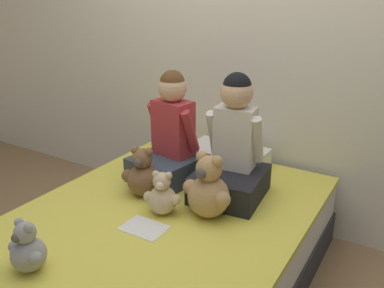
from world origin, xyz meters
The scene contains 10 objects.
wall_behind_bed centered at (0.00, 1.02, 1.25)m, with size 8.00×0.06×2.50m.
bed centered at (0.00, 0.00, 0.22)m, with size 1.36×1.88×0.44m.
child_on_left centered at (-0.20, 0.41, 0.68)m, with size 0.40×0.43×0.64m.
child_on_right centered at (0.21, 0.41, 0.69)m, with size 0.39×0.43×0.67m.
teddy_bear_held_by_left_child centered at (-0.20, 0.15, 0.56)m, with size 0.23×0.18×0.28m.
teddy_bear_held_by_right_child centered at (0.21, 0.15, 0.58)m, with size 0.28×0.21×0.33m.
teddy_bear_between_children centered at (0.00, 0.05, 0.54)m, with size 0.19×0.15×0.23m.
teddy_bear_at_foot_of_bed centered at (-0.20, -0.59, 0.54)m, with size 0.19×0.14×0.22m.
pillow_at_headboard centered at (0.00, 0.77, 0.50)m, with size 0.50×0.29×0.11m.
sign_card centered at (0.01, -0.11, 0.45)m, with size 0.21×0.15×0.00m.
Camera 1 is at (1.06, -1.41, 1.50)m, focal length 38.00 mm.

